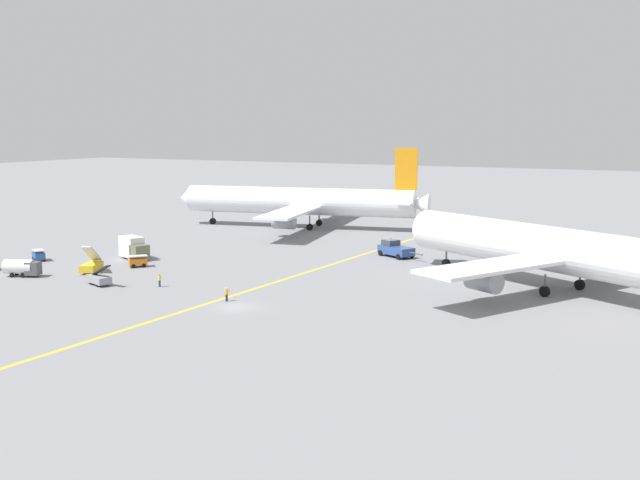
{
  "coord_description": "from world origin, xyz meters",
  "views": [
    {
      "loc": [
        47.58,
        -71.39,
        20.8
      ],
      "look_at": [
        -2.81,
        27.03,
        4.0
      ],
      "focal_mm": 42.69,
      "sensor_mm": 36.0,
      "label": 1
    }
  ],
  "objects_px": {
    "gse_baggage_cart_trailing": "(39,255)",
    "airliner_being_pushed": "(546,249)",
    "gse_stair_truck_yellow": "(91,265)",
    "gse_baggage_cart_near_cluster": "(138,261)",
    "ground_crew_marshaller_foreground": "(227,294)",
    "ground_crew_wing_walker_right": "(160,280)",
    "gse_catering_truck_tall": "(134,248)",
    "gse_fuel_bowser_stubby": "(23,267)",
    "gse_belt_loader_portside": "(99,279)",
    "airliner_at_gate_left": "(301,202)",
    "pushback_tug": "(395,249)"
  },
  "relations": [
    {
      "from": "airliner_at_gate_left",
      "to": "ground_crew_wing_walker_right",
      "type": "relative_size",
      "value": 31.4
    },
    {
      "from": "ground_crew_wing_walker_right",
      "to": "gse_baggage_cart_trailing",
      "type": "bearing_deg",
      "value": 167.02
    },
    {
      "from": "airliner_being_pushed",
      "to": "ground_crew_marshaller_foreground",
      "type": "distance_m",
      "value": 40.59
    },
    {
      "from": "gse_catering_truck_tall",
      "to": "airliner_at_gate_left",
      "type": "bearing_deg",
      "value": 82.8
    },
    {
      "from": "gse_catering_truck_tall",
      "to": "gse_baggage_cart_near_cluster",
      "type": "height_order",
      "value": "gse_catering_truck_tall"
    },
    {
      "from": "pushback_tug",
      "to": "gse_fuel_bowser_stubby",
      "type": "relative_size",
      "value": 1.7
    },
    {
      "from": "pushback_tug",
      "to": "gse_catering_truck_tall",
      "type": "height_order",
      "value": "gse_catering_truck_tall"
    },
    {
      "from": "gse_baggage_cart_trailing",
      "to": "airliner_being_pushed",
      "type": "bearing_deg",
      "value": 11.2
    },
    {
      "from": "pushback_tug",
      "to": "gse_fuel_bowser_stubby",
      "type": "distance_m",
      "value": 55.45
    },
    {
      "from": "airliner_being_pushed",
      "to": "gse_belt_loader_portside",
      "type": "relative_size",
      "value": 9.03
    },
    {
      "from": "gse_baggage_cart_near_cluster",
      "to": "gse_fuel_bowser_stubby",
      "type": "relative_size",
      "value": 0.59
    },
    {
      "from": "airliner_at_gate_left",
      "to": "ground_crew_marshaller_foreground",
      "type": "distance_m",
      "value": 66.11
    },
    {
      "from": "gse_catering_truck_tall",
      "to": "gse_fuel_bowser_stubby",
      "type": "height_order",
      "value": "gse_catering_truck_tall"
    },
    {
      "from": "gse_belt_loader_portside",
      "to": "gse_baggage_cart_trailing",
      "type": "bearing_deg",
      "value": 156.07
    },
    {
      "from": "airliner_at_gate_left",
      "to": "airliner_being_pushed",
      "type": "height_order",
      "value": "airliner_at_gate_left"
    },
    {
      "from": "gse_baggage_cart_near_cluster",
      "to": "ground_crew_wing_walker_right",
      "type": "bearing_deg",
      "value": -39.11
    },
    {
      "from": "gse_fuel_bowser_stubby",
      "to": "pushback_tug",
      "type": "bearing_deg",
      "value": 43.94
    },
    {
      "from": "ground_crew_marshaller_foreground",
      "to": "airliner_at_gate_left",
      "type": "bearing_deg",
      "value": 110.84
    },
    {
      "from": "gse_fuel_bowser_stubby",
      "to": "gse_baggage_cart_near_cluster",
      "type": "bearing_deg",
      "value": 53.87
    },
    {
      "from": "gse_baggage_cart_trailing",
      "to": "gse_catering_truck_tall",
      "type": "relative_size",
      "value": 0.5
    },
    {
      "from": "airliner_being_pushed",
      "to": "gse_baggage_cart_trailing",
      "type": "distance_m",
      "value": 75.16
    },
    {
      "from": "gse_baggage_cart_trailing",
      "to": "ground_crew_wing_walker_right",
      "type": "xyz_separation_m",
      "value": [
        28.87,
        -6.66,
        0.02
      ]
    },
    {
      "from": "airliner_being_pushed",
      "to": "gse_fuel_bowser_stubby",
      "type": "height_order",
      "value": "airliner_being_pushed"
    },
    {
      "from": "gse_catering_truck_tall",
      "to": "gse_baggage_cart_near_cluster",
      "type": "bearing_deg",
      "value": -44.68
    },
    {
      "from": "airliner_being_pushed",
      "to": "gse_catering_truck_tall",
      "type": "bearing_deg",
      "value": -173.71
    },
    {
      "from": "gse_stair_truck_yellow",
      "to": "gse_baggage_cart_near_cluster",
      "type": "distance_m",
      "value": 6.92
    },
    {
      "from": "gse_baggage_cart_trailing",
      "to": "airliner_at_gate_left",
      "type": "bearing_deg",
      "value": 71.18
    },
    {
      "from": "airliner_being_pushed",
      "to": "gse_catering_truck_tall",
      "type": "distance_m",
      "value": 61.91
    },
    {
      "from": "pushback_tug",
      "to": "ground_crew_marshaller_foreground",
      "type": "distance_m",
      "value": 38.59
    },
    {
      "from": "pushback_tug",
      "to": "gse_belt_loader_portside",
      "type": "bearing_deg",
      "value": -125.14
    },
    {
      "from": "gse_belt_loader_portside",
      "to": "ground_crew_marshaller_foreground",
      "type": "distance_m",
      "value": 20.17
    },
    {
      "from": "gse_belt_loader_portside",
      "to": "gse_baggage_cart_trailing",
      "type": "xyz_separation_m",
      "value": [
        -21.06,
        9.34,
        0.04
      ]
    },
    {
      "from": "airliner_being_pushed",
      "to": "gse_baggage_cart_near_cluster",
      "type": "relative_size",
      "value": 14.69
    },
    {
      "from": "ground_crew_marshaller_foreground",
      "to": "gse_stair_truck_yellow",
      "type": "bearing_deg",
      "value": 167.05
    },
    {
      "from": "gse_stair_truck_yellow",
      "to": "airliner_at_gate_left",
      "type": "bearing_deg",
      "value": 86.05
    },
    {
      "from": "gse_fuel_bowser_stubby",
      "to": "ground_crew_wing_walker_right",
      "type": "distance_m",
      "value": 21.37
    },
    {
      "from": "gse_baggage_cart_near_cluster",
      "to": "ground_crew_wing_walker_right",
      "type": "distance_m",
      "value": 15.12
    },
    {
      "from": "gse_baggage_cart_trailing",
      "to": "gse_fuel_bowser_stubby",
      "type": "height_order",
      "value": "gse_fuel_bowser_stubby"
    },
    {
      "from": "gse_baggage_cart_trailing",
      "to": "gse_stair_truck_yellow",
      "type": "height_order",
      "value": "gse_stair_truck_yellow"
    },
    {
      "from": "airliner_being_pushed",
      "to": "gse_stair_truck_yellow",
      "type": "bearing_deg",
      "value": -163.37
    },
    {
      "from": "airliner_at_gate_left",
      "to": "gse_catering_truck_tall",
      "type": "xyz_separation_m",
      "value": [
        -5.6,
        -44.32,
        -3.57
      ]
    },
    {
      "from": "gse_belt_loader_portside",
      "to": "ground_crew_marshaller_foreground",
      "type": "xyz_separation_m",
      "value": [
        20.17,
        -0.19,
        0.06
      ]
    },
    {
      "from": "airliner_being_pushed",
      "to": "gse_baggage_cart_trailing",
      "type": "height_order",
      "value": "airliner_being_pushed"
    },
    {
      "from": "gse_belt_loader_portside",
      "to": "ground_crew_wing_walker_right",
      "type": "distance_m",
      "value": 8.27
    },
    {
      "from": "airliner_at_gate_left",
      "to": "pushback_tug",
      "type": "bearing_deg",
      "value": -38.25
    },
    {
      "from": "airliner_being_pushed",
      "to": "ground_crew_marshaller_foreground",
      "type": "height_order",
      "value": "airliner_being_pushed"
    },
    {
      "from": "airliner_being_pushed",
      "to": "gse_baggage_cart_near_cluster",
      "type": "height_order",
      "value": "airliner_being_pushed"
    },
    {
      "from": "pushback_tug",
      "to": "gse_stair_truck_yellow",
      "type": "relative_size",
      "value": 1.81
    },
    {
      "from": "gse_belt_loader_portside",
      "to": "gse_catering_truck_tall",
      "type": "distance_m",
      "value": 19.33
    },
    {
      "from": "airliner_at_gate_left",
      "to": "gse_stair_truck_yellow",
      "type": "bearing_deg",
      "value": -93.95
    }
  ]
}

